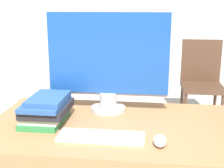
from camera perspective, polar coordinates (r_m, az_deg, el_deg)
wall_back at (r=7.76m, az=6.53°, el=15.04°), size 12.00×0.06×2.80m
monitor at (r=1.60m, az=-0.73°, el=4.50°), size 0.65×0.18×0.52m
keyboard at (r=1.33m, az=-1.99°, el=-9.60°), size 0.36×0.12×0.02m
mouse at (r=1.29m, az=8.75°, el=-10.20°), size 0.05×0.11×0.03m
book_stack at (r=1.52m, az=-11.93°, el=-4.55°), size 0.20×0.27×0.13m
far_chair at (r=3.63m, az=16.04°, el=1.07°), size 0.44×0.44×0.94m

